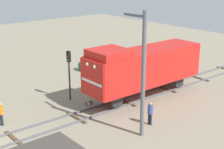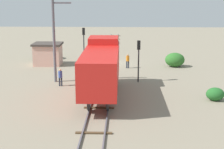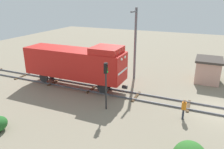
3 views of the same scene
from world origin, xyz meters
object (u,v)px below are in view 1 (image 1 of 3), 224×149
(worker_near_track, at_px, (1,112))
(worker_by_signal, at_px, (150,112))
(traffic_signal_mid, at_px, (69,66))
(locomotive, at_px, (143,66))
(catenary_mast, at_px, (143,72))

(worker_near_track, relative_size, worker_by_signal, 1.00)
(traffic_signal_mid, bearing_deg, locomotive, 56.59)
(locomotive, relative_size, traffic_signal_mid, 2.75)
(worker_near_track, distance_m, worker_by_signal, 10.49)
(locomotive, height_order, catenary_mast, catenary_mast)
(locomotive, bearing_deg, traffic_signal_mid, -123.41)
(traffic_signal_mid, relative_size, catenary_mast, 0.51)
(worker_near_track, height_order, worker_by_signal, same)
(traffic_signal_mid, distance_m, worker_near_track, 6.73)
(worker_near_track, xyz_separation_m, catenary_mast, (7.34, 6.56, 3.39))
(locomotive, xyz_separation_m, traffic_signal_mid, (-3.40, -5.15, 0.16))
(traffic_signal_mid, relative_size, worker_near_track, 2.49)
(worker_near_track, height_order, catenary_mast, catenary_mast)
(traffic_signal_mid, height_order, worker_near_track, traffic_signal_mid)
(catenary_mast, bearing_deg, locomotive, 134.87)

